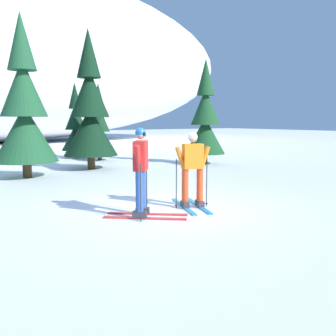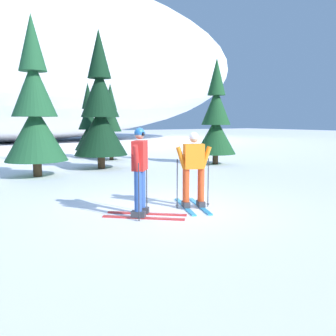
{
  "view_description": "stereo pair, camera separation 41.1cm",
  "coord_description": "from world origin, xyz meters",
  "px_view_note": "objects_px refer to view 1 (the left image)",
  "views": [
    {
      "loc": [
        -4.48,
        -6.68,
        1.95
      ],
      "look_at": [
        -0.13,
        -0.36,
        0.95
      ],
      "focal_mm": 39.24,
      "sensor_mm": 36.0,
      "label": 1
    },
    {
      "loc": [
        -4.14,
        -6.91,
        1.95
      ],
      "look_at": [
        -0.13,
        -0.36,
        0.95
      ],
      "focal_mm": 39.24,
      "sensor_mm": 36.0,
      "label": 2
    }
  ],
  "objects_px": {
    "pine_tree_center_left": "(24,110)",
    "pine_tree_center": "(90,111)",
    "skier_red_jacket": "(141,170)",
    "skier_orange_jacket": "(193,168)",
    "pine_tree_right": "(99,128)",
    "pine_tree_center_right": "(76,126)",
    "pine_tree_far_right": "(205,120)"
  },
  "relations": [
    {
      "from": "skier_red_jacket",
      "to": "pine_tree_far_right",
      "type": "bearing_deg",
      "value": 41.93
    },
    {
      "from": "skier_orange_jacket",
      "to": "pine_tree_center",
      "type": "bearing_deg",
      "value": 84.39
    },
    {
      "from": "skier_red_jacket",
      "to": "pine_tree_right",
      "type": "distance_m",
      "value": 10.97
    },
    {
      "from": "pine_tree_center",
      "to": "pine_tree_right",
      "type": "bearing_deg",
      "value": 60.04
    },
    {
      "from": "skier_orange_jacket",
      "to": "pine_tree_center_right",
      "type": "distance_m",
      "value": 12.39
    },
    {
      "from": "pine_tree_center_right",
      "to": "skier_orange_jacket",
      "type": "bearing_deg",
      "value": -98.89
    },
    {
      "from": "skier_red_jacket",
      "to": "pine_tree_center_left",
      "type": "xyz_separation_m",
      "value": [
        -0.61,
        6.66,
        1.34
      ]
    },
    {
      "from": "pine_tree_center_left",
      "to": "pine_tree_center",
      "type": "distance_m",
      "value": 2.81
    },
    {
      "from": "pine_tree_center_left",
      "to": "pine_tree_far_right",
      "type": "bearing_deg",
      "value": -2.98
    },
    {
      "from": "skier_orange_jacket",
      "to": "pine_tree_center_right",
      "type": "bearing_deg",
      "value": 81.11
    },
    {
      "from": "skier_orange_jacket",
      "to": "pine_tree_right",
      "type": "distance_m",
      "value": 10.57
    },
    {
      "from": "skier_orange_jacket",
      "to": "skier_red_jacket",
      "type": "bearing_deg",
      "value": -178.61
    },
    {
      "from": "pine_tree_center",
      "to": "pine_tree_far_right",
      "type": "height_order",
      "value": "pine_tree_center"
    },
    {
      "from": "pine_tree_right",
      "to": "pine_tree_far_right",
      "type": "xyz_separation_m",
      "value": [
        3.28,
        -4.05,
        0.38
      ]
    },
    {
      "from": "pine_tree_center_right",
      "to": "pine_tree_far_right",
      "type": "distance_m",
      "value": 7.06
    },
    {
      "from": "pine_tree_center_right",
      "to": "pine_tree_right",
      "type": "relative_size",
      "value": 1.04
    },
    {
      "from": "pine_tree_center_left",
      "to": "pine_tree_far_right",
      "type": "height_order",
      "value": "pine_tree_center_left"
    },
    {
      "from": "pine_tree_center",
      "to": "pine_tree_center_right",
      "type": "xyz_separation_m",
      "value": [
        1.18,
        4.76,
        -0.67
      ]
    },
    {
      "from": "skier_orange_jacket",
      "to": "pine_tree_right",
      "type": "xyz_separation_m",
      "value": [
        2.35,
        10.28,
        0.67
      ]
    },
    {
      "from": "skier_red_jacket",
      "to": "skier_orange_jacket",
      "type": "bearing_deg",
      "value": 1.39
    },
    {
      "from": "pine_tree_center_right",
      "to": "skier_red_jacket",
      "type": "bearing_deg",
      "value": -104.86
    },
    {
      "from": "pine_tree_far_right",
      "to": "skier_red_jacket",
      "type": "bearing_deg",
      "value": -138.07
    },
    {
      "from": "skier_red_jacket",
      "to": "pine_tree_center_left",
      "type": "bearing_deg",
      "value": 95.21
    },
    {
      "from": "pine_tree_center_right",
      "to": "pine_tree_center_left",
      "type": "bearing_deg",
      "value": -124.59
    },
    {
      "from": "skier_red_jacket",
      "to": "pine_tree_right",
      "type": "xyz_separation_m",
      "value": [
        3.69,
        10.31,
        0.61
      ]
    },
    {
      "from": "pine_tree_center_right",
      "to": "pine_tree_far_right",
      "type": "bearing_deg",
      "value": -58.14
    },
    {
      "from": "pine_tree_right",
      "to": "pine_tree_far_right",
      "type": "height_order",
      "value": "pine_tree_far_right"
    },
    {
      "from": "skier_red_jacket",
      "to": "pine_tree_center",
      "type": "relative_size",
      "value": 0.33
    },
    {
      "from": "pine_tree_center",
      "to": "pine_tree_center_right",
      "type": "height_order",
      "value": "pine_tree_center"
    },
    {
      "from": "skier_orange_jacket",
      "to": "pine_tree_center_left",
      "type": "height_order",
      "value": "pine_tree_center_left"
    },
    {
      "from": "pine_tree_center_left",
      "to": "pine_tree_center",
      "type": "bearing_deg",
      "value": 17.4
    },
    {
      "from": "skier_orange_jacket",
      "to": "pine_tree_center_right",
      "type": "height_order",
      "value": "pine_tree_center_right"
    }
  ]
}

